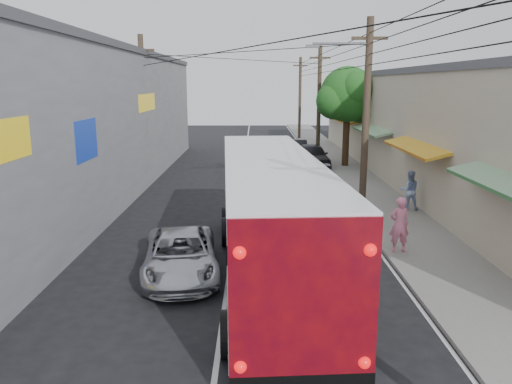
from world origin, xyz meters
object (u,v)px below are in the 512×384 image
Objects in this scene: jeepney at (180,255)px; parked_car_mid at (312,155)px; coach_bus at (270,217)px; parked_suv at (319,186)px; pedestrian_far at (409,190)px; pedestrian_near at (399,225)px; parked_car_far at (296,150)px.

parked_car_mid is (6.00, 19.27, 0.15)m from jeepney.
coach_bus reaches higher than jeepney.
pedestrian_far is at bearing -29.32° from parked_suv.
coach_bus is 6.69× the size of pedestrian_near.
pedestrian_near is 5.90m from pedestrian_far.
parked_car_far is 2.53× the size of pedestrian_far.
pedestrian_far reaches higher than parked_suv.
parked_car_mid is 3.42m from parked_car_far.
parked_car_far is at bearing 88.81° from parked_suv.
parked_suv is at bearing -21.04° from pedestrian_far.
parked_suv reaches higher than jeepney.
pedestrian_far is at bearing -80.81° from parked_car_mid.
pedestrian_near reaches higher than pedestrian_far.
parked_suv is at bearing 70.90° from coach_bus.
pedestrian_near reaches higher than parked_car_far.
coach_bus is 19.71m from parked_car_mid.
parked_car_mid is 1.06× the size of parked_car_far.
pedestrian_far is at bearing 46.27° from coach_bus.
pedestrian_near is at bearing -91.43° from parked_car_mid.
parked_car_mid is at bearing 84.25° from parked_suv.
parked_car_far is (0.00, 13.37, -0.03)m from parked_suv.
parked_suv is 3.00× the size of pedestrian_far.
jeepney is 11.46m from pedestrian_far.
parked_suv is at bearing -88.24° from parked_car_far.
parked_car_far is (-0.80, 3.32, -0.07)m from parked_car_mid.
coach_bus is at bearing -10.41° from jeepney.
coach_bus is at bearing -104.13° from parked_car_mid.
jeepney is (-2.59, 0.11, -1.18)m from coach_bus.
pedestrian_near is at bearing 20.01° from coach_bus.
pedestrian_near is at bearing 6.28° from jeepney.
jeepney is 10.60m from parked_suv.
jeepney is 2.64× the size of pedestrian_far.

